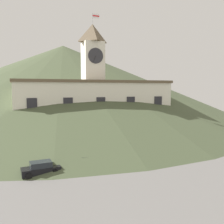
{
  "coord_description": "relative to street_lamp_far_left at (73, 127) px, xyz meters",
  "views": [
    {
      "loc": [
        -16.46,
        -36.64,
        11.28
      ],
      "look_at": [
        0.0,
        6.69,
        6.86
      ],
      "focal_mm": 40.0,
      "sensor_mm": 36.0,
      "label": 1
    }
  ],
  "objects": [
    {
      "name": "street_lamp_left",
      "position": [
        12.35,
        0.0,
        -0.59
      ],
      "size": [
        1.26,
        0.36,
        4.42
      ],
      "color": "black",
      "rests_on": "ground"
    },
    {
      "name": "ground_plane",
      "position": [
        6.67,
        -10.54,
        -3.85
      ],
      "size": [
        160.0,
        160.0,
        0.0
      ],
      "primitive_type": "plane",
      "color": "#605E5B"
    },
    {
      "name": "car_red_sedan",
      "position": [
        20.73,
        -8.21,
        -3.18
      ],
      "size": [
        4.49,
        2.31,
        1.45
      ],
      "rotation": [
        0.0,
        0.0,
        3.19
      ],
      "color": "red",
      "rests_on": "ground"
    },
    {
      "name": "street_lamp_far_left",
      "position": [
        0.0,
        0.0,
        0.0
      ],
      "size": [
        1.26,
        0.36,
        5.34
      ],
      "color": "black",
      "rests_on": "ground"
    },
    {
      "name": "banner_fence",
      "position": [
        6.67,
        -0.87,
        -2.75
      ],
      "size": [
        35.01,
        0.12,
        2.2
      ],
      "color": "red",
      "rests_on": "ground"
    },
    {
      "name": "car_silver_hatch",
      "position": [
        -0.47,
        -12.84,
        -3.16
      ],
      "size": [
        3.99,
        2.18,
        1.5
      ],
      "rotation": [
        0.0,
        0.0,
        3.09
      ],
      "color": "#B7B7BC",
      "rests_on": "ground"
    },
    {
      "name": "civic_building",
      "position": [
        6.67,
        8.55,
        3.36
      ],
      "size": [
        35.33,
        12.1,
        28.16
      ],
      "color": "silver",
      "rests_on": "ground"
    },
    {
      "name": "hillside_backdrop",
      "position": [
        6.67,
        47.46,
        9.66
      ],
      "size": [
        130.83,
        130.83,
        27.02
      ],
      "primitive_type": "cone",
      "color": "#424C33",
      "rests_on": "ground"
    },
    {
      "name": "car_yellow_coupe",
      "position": [
        14.93,
        -11.01,
        -3.22
      ],
      "size": [
        4.36,
        2.46,
        1.35
      ],
      "rotation": [
        0.0,
        0.0,
        0.1
      ],
      "color": "yellow",
      "rests_on": "ground"
    },
    {
      "name": "car_white_taxi",
      "position": [
        8.87,
        -5.35,
        -3.16
      ],
      "size": [
        4.58,
        2.29,
        1.5
      ],
      "rotation": [
        0.0,
        0.0,
        3.1
      ],
      "color": "white",
      "rests_on": "ground"
    },
    {
      "name": "car_black_suv",
      "position": [
        -7.23,
        -14.35,
        -3.02
      ],
      "size": [
        5.05,
        2.69,
        1.8
      ],
      "rotation": [
        0.0,
        0.0,
        3.22
      ],
      "color": "black",
      "rests_on": "ground"
    }
  ]
}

